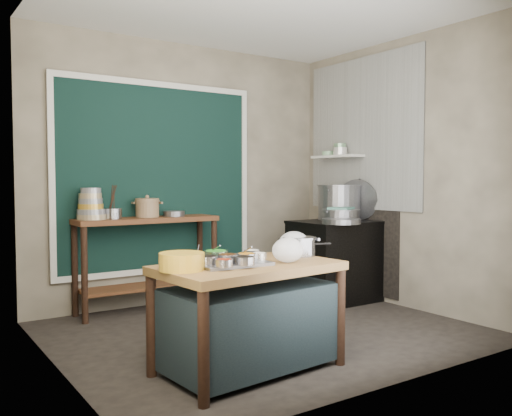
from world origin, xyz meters
TOP-DOWN VIEW (x-y plane):
  - floor at (0.00, 0.00)m, footprint 3.50×3.00m
  - back_wall at (0.00, 1.51)m, footprint 3.50×0.02m
  - left_wall at (-1.76, 0.00)m, footprint 0.02×3.00m
  - right_wall at (1.76, 0.00)m, footprint 0.02×3.00m
  - ceiling at (0.00, 0.00)m, footprint 3.50×3.00m
  - curtain_panel at (-0.35, 1.47)m, footprint 2.10×0.02m
  - curtain_frame at (-0.35, 1.46)m, footprint 2.22×0.03m
  - tile_panel at (1.74, 0.55)m, footprint 0.02×1.70m
  - soot_patch at (1.74, 0.65)m, footprint 0.01×1.30m
  - wall_shelf at (1.63, 0.85)m, footprint 0.22×0.70m
  - prep_table at (-0.65, -0.75)m, footprint 1.31×0.82m
  - back_counter at (-0.55, 1.28)m, footprint 1.45×0.40m
  - stove_block at (1.35, 0.55)m, footprint 0.90×0.68m
  - stove_top at (1.35, 0.55)m, footprint 0.92×0.69m
  - condiment_tray at (-0.78, -0.73)m, footprint 0.51×0.37m
  - condiment_bowls at (-0.79, -0.74)m, footprint 0.58×0.44m
  - yellow_basin at (-1.15, -0.73)m, footprint 0.37×0.37m
  - saucepan at (-0.12, -0.64)m, footprint 0.33×0.33m
  - plastic_bag_a at (-0.39, -0.86)m, footprint 0.25×0.22m
  - plastic_bag_b at (-0.13, -0.59)m, footprint 0.25×0.22m
  - bowl_stack at (-1.11, 1.30)m, footprint 0.27×0.27m
  - utensil_cup at (-0.91, 1.27)m, footprint 0.20×0.20m
  - ceramic_crock at (-0.53, 1.31)m, footprint 0.34×0.34m
  - wide_bowl at (-0.25, 1.28)m, footprint 0.29×0.29m
  - stock_pot at (1.47, 0.64)m, footprint 0.62×0.62m
  - pot_lid at (1.64, 0.52)m, footprint 0.29×0.47m
  - steamer at (1.31, 0.44)m, footprint 0.44×0.44m
  - green_cloth at (1.31, 0.44)m, footprint 0.35×0.33m
  - shallow_pan at (1.13, 0.24)m, footprint 0.40×0.40m
  - shelf_bowl_stack at (1.63, 0.80)m, footprint 0.17×0.17m
  - shelf_bowl_green at (1.63, 1.01)m, footprint 0.19×0.19m

SIDE VIEW (x-z plane):
  - floor at x=0.00m, z-range -0.02..0.00m
  - prep_table at x=-0.65m, z-range 0.00..0.75m
  - stove_block at x=1.35m, z-range 0.00..0.85m
  - back_counter at x=-0.55m, z-range 0.00..0.95m
  - soot_patch at x=1.74m, z-range 0.05..1.35m
  - condiment_tray at x=-0.78m, z-range 0.75..0.77m
  - condiment_bowls at x=-0.79m, z-range 0.77..0.83m
  - yellow_basin at x=-1.15m, z-range 0.75..0.86m
  - saucepan at x=-0.12m, z-range 0.75..0.89m
  - plastic_bag_a at x=-0.39m, z-range 0.75..0.93m
  - plastic_bag_b at x=-0.13m, z-range 0.75..0.93m
  - stove_top at x=1.35m, z-range 0.85..0.88m
  - shallow_pan at x=1.13m, z-range 0.88..0.93m
  - steamer at x=1.31m, z-range 0.88..1.01m
  - wide_bowl at x=-0.25m, z-range 0.95..1.01m
  - utensil_cup at x=-0.91m, z-range 0.95..1.05m
  - green_cloth at x=1.31m, z-range 1.01..1.04m
  - ceramic_crock at x=-0.53m, z-range 0.95..1.12m
  - stock_pot at x=1.47m, z-range 0.88..1.27m
  - bowl_stack at x=-1.11m, z-range 0.93..1.23m
  - pot_lid at x=1.64m, z-range 0.88..1.34m
  - curtain_panel at x=-0.35m, z-range 0.40..2.30m
  - curtain_frame at x=-0.35m, z-range 0.34..2.36m
  - back_wall at x=0.00m, z-range 0.00..2.80m
  - left_wall at x=-1.76m, z-range 0.00..2.80m
  - right_wall at x=1.76m, z-range 0.00..2.80m
  - wall_shelf at x=1.63m, z-range 1.59..1.61m
  - shelf_bowl_green at x=1.63m, z-range 1.61..1.67m
  - shelf_bowl_stack at x=1.63m, z-range 1.61..1.74m
  - tile_panel at x=1.74m, z-range 1.00..2.70m
  - ceiling at x=0.00m, z-range 2.80..2.82m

